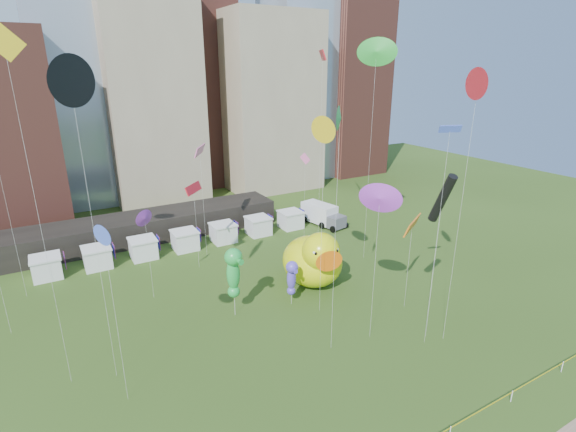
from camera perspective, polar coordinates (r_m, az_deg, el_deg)
skyline at (r=75.24m, az=-19.70°, el=18.21°), size 101.00×23.00×68.00m
pavilion at (r=58.79m, az=-19.83°, el=-1.64°), size 38.00×6.00×3.20m
vendor_tents at (r=54.48m, az=-13.38°, el=-3.18°), size 33.24×2.80×2.40m
big_duck at (r=43.95m, az=3.43°, el=-5.68°), size 7.30×8.79×6.31m
small_duck at (r=46.65m, az=4.06°, el=-5.95°), size 3.89×4.75×3.44m
seahorse_green at (r=38.16m, az=-7.20°, el=-6.94°), size 1.81×2.14×6.59m
seahorse_purple at (r=40.37m, az=0.51°, el=-7.81°), size 1.32×1.57×4.47m
box_truck at (r=61.37m, az=4.51°, el=0.22°), size 3.78×7.10×2.87m
kite_0 at (r=53.05m, az=4.57°, el=20.25°), size 2.39×3.75×23.10m
kite_2 at (r=34.15m, az=19.65°, el=2.17°), size 1.19×2.51×14.08m
kite_3 at (r=29.69m, az=6.82°, el=12.54°), size 1.25×1.35×18.88m
kite_4 at (r=35.29m, az=4.81°, el=11.25°), size 0.35×2.17×17.63m
kite_5 at (r=32.32m, az=20.51°, el=10.07°), size 1.64×0.81×17.52m
kite_6 at (r=39.48m, az=16.06°, el=-1.15°), size 3.61×2.41×8.74m
kite_7 at (r=32.84m, az=11.99°, el=2.27°), size 1.43×2.05×13.17m
kite_8 at (r=33.11m, az=23.75°, el=15.59°), size 1.20×2.05×21.29m
kite_9 at (r=49.12m, az=-11.54°, el=8.41°), size 2.30×3.21×13.07m
kite_10 at (r=28.83m, az=-26.77°, el=15.58°), size 2.16×2.58×22.03m
kite_11 at (r=47.35m, az=11.57°, el=20.40°), size 1.87×2.52×24.08m
kite_12 at (r=29.70m, az=-33.09°, el=17.08°), size 2.20×0.07×23.73m
kite_13 at (r=27.67m, az=-23.14°, el=-2.44°), size 0.63×1.22×12.59m
kite_15 at (r=41.63m, az=-18.35°, el=-0.29°), size 1.28×1.05×8.93m
kite_16 at (r=46.73m, az=-12.34°, el=3.54°), size 2.47×2.50×9.60m
kite_17 at (r=53.59m, az=2.26°, el=7.15°), size 0.72×1.36×11.34m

